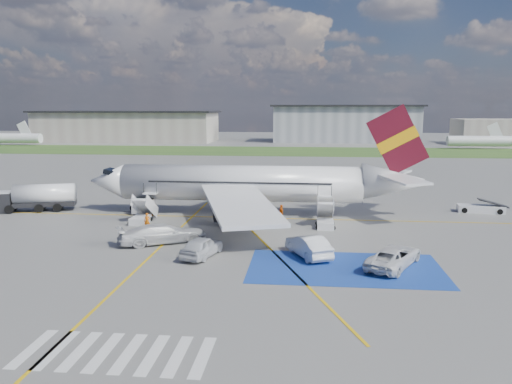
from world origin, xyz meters
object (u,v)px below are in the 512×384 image
(belt_loader, at_px, (481,209))
(van_white_a, at_px, (394,253))
(van_white_b, at_px, (162,230))
(airliner, at_px, (255,183))
(gpu_cart, at_px, (143,207))
(car_silver_a, at_px, (202,247))
(fuel_tanker, at_px, (35,200))
(car_silver_b, at_px, (308,246))

(belt_loader, xyz_separation_m, van_white_a, (-12.94, -20.50, 0.59))
(van_white_a, relative_size, van_white_b, 0.93)
(airliner, bearing_deg, gpu_cart, -172.18)
(airliner, height_order, gpu_cart, airliner)
(car_silver_a, xyz_separation_m, van_white_a, (14.58, -0.87, 0.18))
(fuel_tanker, bearing_deg, airliner, -15.53)
(airliner, height_order, fuel_tanker, airliner)
(airliner, distance_m, belt_loader, 25.46)
(car_silver_a, bearing_deg, van_white_b, -25.88)
(gpu_cart, distance_m, van_white_b, 12.22)
(gpu_cart, relative_size, van_white_a, 0.43)
(airliner, relative_size, car_silver_b, 7.05)
(airliner, relative_size, belt_loader, 6.86)
(van_white_a, bearing_deg, car_silver_a, 24.68)
(car_silver_b, xyz_separation_m, van_white_b, (-12.52, 2.70, 0.25))
(fuel_tanker, relative_size, belt_loader, 1.71)
(van_white_a, height_order, van_white_b, van_white_b)
(car_silver_a, relative_size, car_silver_b, 0.91)
(fuel_tanker, bearing_deg, car_silver_b, -42.75)
(car_silver_a, bearing_deg, airliner, -83.91)
(gpu_cart, distance_m, van_white_a, 28.68)
(belt_loader, bearing_deg, fuel_tanker, -168.57)
(car_silver_a, bearing_deg, van_white_a, -168.68)
(fuel_tanker, relative_size, gpu_cart, 4.04)
(gpu_cart, xyz_separation_m, van_white_a, (24.15, -15.46, 0.17))
(car_silver_a, distance_m, van_white_a, 14.61)
(fuel_tanker, xyz_separation_m, car_silver_a, (22.42, -15.35, -0.47))
(belt_loader, bearing_deg, airliner, -165.75)
(van_white_a, bearing_deg, airliner, -26.60)
(gpu_cart, distance_m, belt_loader, 37.44)
(car_silver_b, bearing_deg, belt_loader, -161.40)
(gpu_cart, xyz_separation_m, belt_loader, (37.10, 5.04, -0.42))
(belt_loader, relative_size, car_silver_a, 1.14)
(gpu_cart, bearing_deg, fuel_tanker, -179.20)
(airliner, distance_m, car_silver_b, 16.60)
(fuel_tanker, relative_size, car_silver_b, 1.76)
(car_silver_b, xyz_separation_m, van_white_a, (6.28, -1.78, 0.12))
(gpu_cart, bearing_deg, airliner, 12.05)
(gpu_cart, height_order, car_silver_b, gpu_cart)
(airliner, distance_m, gpu_cart, 12.42)
(van_white_b, bearing_deg, gpu_cart, -2.49)
(van_white_a, bearing_deg, fuel_tanker, 4.43)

